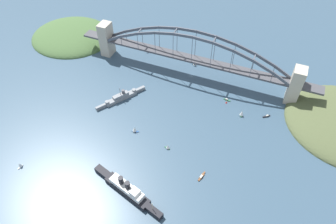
{
  "coord_description": "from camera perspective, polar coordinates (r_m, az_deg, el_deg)",
  "views": [
    {
      "loc": [
        -89.12,
        295.73,
        253.08
      ],
      "look_at": [
        0.0,
        80.31,
        8.0
      ],
      "focal_mm": 32.69,
      "sensor_mm": 36.0,
      "label": 1
    }
  ],
  "objects": [
    {
      "name": "ground_plane",
      "position": [
        399.31,
        4.44,
        6.94
      ],
      "size": [
        1400.0,
        1400.0,
        0.0
      ],
      "primitive_type": "plane",
      "color": "#385166"
    },
    {
      "name": "harbor_arch_bridge",
      "position": [
        383.53,
        4.66,
        9.9
      ],
      "size": [
        307.42,
        18.05,
        61.61
      ],
      "color": "#BCB29E",
      "rests_on": "ground"
    },
    {
      "name": "headland_east_shore",
      "position": [
        491.15,
        -17.21,
        13.28
      ],
      "size": [
        119.75,
        110.45,
        24.92
      ],
      "color": "#476638",
      "rests_on": "ground"
    },
    {
      "name": "ocean_liner",
      "position": [
        286.56,
        -7.69,
        -14.13
      ],
      "size": [
        78.81,
        28.02,
        19.15
      ],
      "color": "black",
      "rests_on": "ground"
    },
    {
      "name": "naval_cruiser",
      "position": [
        366.15,
        -8.7,
        2.77
      ],
      "size": [
        37.95,
        56.84,
        18.09
      ],
      "color": "gray",
      "rests_on": "ground"
    },
    {
      "name": "seaplane_taxiing_near_bridge",
      "position": [
        415.51,
        5.02,
        9.09
      ],
      "size": [
        9.48,
        8.01,
        5.15
      ],
      "color": "#B7B7B2",
      "rests_on": "ground"
    },
    {
      "name": "seaplane_second_in_formation",
      "position": [
        439.71,
        -3.62,
        11.5
      ],
      "size": [
        8.45,
        10.94,
        4.8
      ],
      "color": "#B7B7B2",
      "rests_on": "ground"
    },
    {
      "name": "small_boat_0",
      "position": [
        298.11,
        6.27,
        -11.86
      ],
      "size": [
        4.04,
        11.95,
        2.01
      ],
      "color": "brown",
      "rests_on": "ground"
    },
    {
      "name": "small_boat_1",
      "position": [
        329.32,
        -6.29,
        -3.27
      ],
      "size": [
        7.66,
        4.99,
        7.2
      ],
      "color": "#234C8C",
      "rests_on": "ground"
    },
    {
      "name": "small_boat_2",
      "position": [
        352.21,
        13.59,
        -0.2
      ],
      "size": [
        4.52,
        7.66,
        9.0
      ],
      "color": "#2D6B3D",
      "rests_on": "ground"
    },
    {
      "name": "small_boat_4",
      "position": [
        313.63,
        -0.03,
        -6.51
      ],
      "size": [
        6.38,
        3.99,
        5.96
      ],
      "color": "#2D6B3D",
      "rests_on": "ground"
    },
    {
      "name": "small_boat_5",
      "position": [
        361.26,
        17.91,
        -0.73
      ],
      "size": [
        7.71,
        7.0,
        2.31
      ],
      "color": "black",
      "rests_on": "ground"
    },
    {
      "name": "small_boat_6",
      "position": [
        333.17,
        -25.87,
        -8.9
      ],
      "size": [
        3.85,
        6.18,
        6.21
      ],
      "color": "silver",
      "rests_on": "ground"
    },
    {
      "name": "small_boat_7",
      "position": [
        368.9,
        10.91,
        2.26
      ],
      "size": [
        8.71,
        2.34,
        2.46
      ],
      "color": "#2D6B3D",
      "rests_on": "ground"
    },
    {
      "name": "channel_marker_buoy",
      "position": [
        365.43,
        10.84,
        1.81
      ],
      "size": [
        2.2,
        2.2,
        2.75
      ],
      "color": "red",
      "rests_on": "ground"
    }
  ]
}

